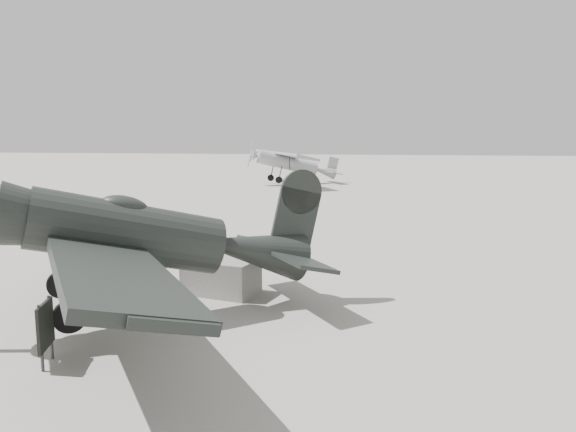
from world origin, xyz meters
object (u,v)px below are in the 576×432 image
highwing_monoplane (291,161)px  lowwing_monoplane (145,237)px  equipment_block (221,276)px  sign_board (45,326)px

highwing_monoplane → lowwing_monoplane: bearing=-115.4°
lowwing_monoplane → highwing_monoplane: size_ratio=1.04×
equipment_block → lowwing_monoplane: bearing=-116.1°
equipment_block → highwing_monoplane: bearing=94.1°
highwing_monoplane → sign_board: highwing_monoplane is taller
highwing_monoplane → sign_board: (0.13, -33.80, -1.08)m
lowwing_monoplane → sign_board: lowwing_monoplane is taller
lowwing_monoplane → highwing_monoplane: lowwing_monoplane is taller
lowwing_monoplane → highwing_monoplane: (-1.00, 31.27, -0.07)m
lowwing_monoplane → highwing_monoplane: 31.29m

